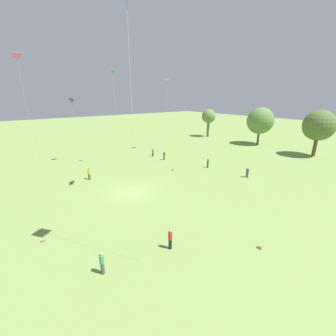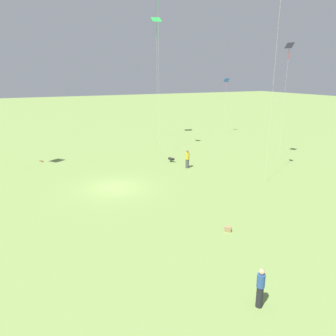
# 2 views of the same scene
# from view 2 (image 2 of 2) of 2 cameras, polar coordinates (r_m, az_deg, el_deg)

# --- Properties ---
(ground_plane) EXTENTS (240.00, 240.00, 0.00)m
(ground_plane) POSITION_cam_2_polar(r_m,az_deg,el_deg) (27.94, -9.23, -3.41)
(ground_plane) COLOR #7A994C
(person_0) EXTENTS (0.59, 0.59, 1.86)m
(person_0) POSITION_cam_2_polar(r_m,az_deg,el_deg) (33.14, 3.38, 1.55)
(person_0) COLOR #4C4C51
(person_0) RESTS_ON ground_plane
(person_4) EXTENTS (0.39, 0.39, 1.76)m
(person_4) POSITION_cam_2_polar(r_m,az_deg,el_deg) (14.59, 15.79, -19.43)
(person_4) COLOR #232328
(person_4) RESTS_ON ground_plane
(kite_1) EXTENTS (1.40, 1.24, 16.58)m
(kite_1) POSITION_cam_2_polar(r_m,az_deg,el_deg) (48.20, -2.04, 23.83)
(kite_1) COLOR green
(kite_1) RESTS_ON ground_plane
(kite_4) EXTENTS (0.85, 0.97, 17.48)m
(kite_4) POSITION_cam_2_polar(r_m,az_deg,el_deg) (38.82, -1.72, 26.58)
(kite_4) COLOR #E54C99
(kite_4) RESTS_ON ground_plane
(kite_5) EXTENTS (0.77, 0.92, 12.27)m
(kite_5) POSITION_cam_2_polar(r_m,az_deg,el_deg) (37.22, 20.30, 18.42)
(kite_5) COLOR black
(kite_5) RESTS_ON ground_plane
(kite_6) EXTENTS (0.86, 0.73, 8.55)m
(kite_6) POSITION_cam_2_polar(r_m,az_deg,el_deg) (52.75, 10.14, 14.43)
(kite_6) COLOR blue
(kite_6) RESTS_ON ground_plane
(dog_0) EXTENTS (0.50, 0.82, 0.52)m
(dog_0) POSITION_cam_2_polar(r_m,az_deg,el_deg) (35.48, 0.63, 1.59)
(dog_0) COLOR black
(dog_0) RESTS_ON ground_plane
(picnic_bag_1) EXTENTS (0.33, 0.35, 0.22)m
(picnic_bag_1) POSITION_cam_2_polar(r_m,az_deg,el_deg) (38.15, -21.23, 1.16)
(picnic_bag_1) COLOR #A58459
(picnic_bag_1) RESTS_ON ground_plane
(picnic_bag_2) EXTENTS (0.44, 0.45, 0.31)m
(picnic_bag_2) POSITION_cam_2_polar(r_m,az_deg,el_deg) (20.53, 10.39, -10.42)
(picnic_bag_2) COLOR #A58459
(picnic_bag_2) RESTS_ON ground_plane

